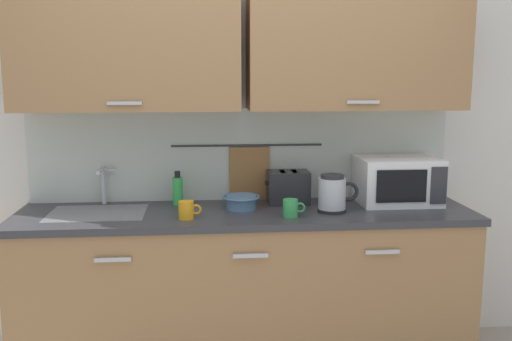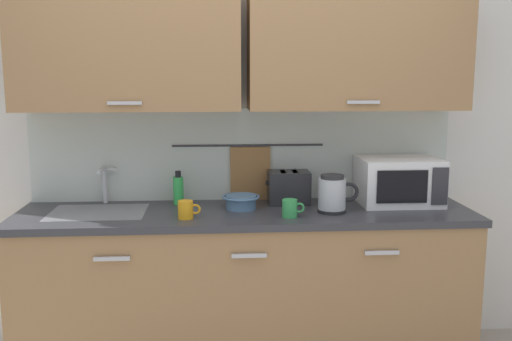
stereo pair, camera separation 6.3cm
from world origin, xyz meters
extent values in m
cube|color=#997047|center=(0.00, 0.30, 0.43)|extent=(2.50, 0.60, 0.86)
cube|color=#B7B7BC|center=(-0.69, -0.01, 0.74)|extent=(0.18, 0.02, 0.02)
cube|color=#B7B7BC|center=(0.00, -0.01, 0.74)|extent=(0.18, 0.02, 0.02)
cube|color=#B7B7BC|center=(0.69, -0.01, 0.74)|extent=(0.18, 0.02, 0.02)
cube|color=#333338|center=(0.00, 0.30, 0.88)|extent=(2.53, 0.63, 0.04)
cube|color=#9EA0A5|center=(-0.81, 0.32, 0.85)|extent=(0.52, 0.38, 0.09)
cube|color=silver|center=(0.00, 0.63, 1.25)|extent=(3.70, 0.06, 2.50)
cube|color=beige|center=(0.00, 0.59, 1.18)|extent=(2.50, 0.01, 0.55)
cube|color=#997047|center=(-0.64, 0.43, 1.80)|extent=(1.23, 0.33, 0.70)
cube|color=#B7B7BC|center=(-0.64, 0.26, 1.50)|extent=(0.18, 0.01, 0.02)
cube|color=#997047|center=(0.64, 0.43, 1.80)|extent=(1.23, 0.33, 0.70)
cube|color=#B7B7BC|center=(0.64, 0.26, 1.50)|extent=(0.18, 0.01, 0.02)
cylinder|color=#333338|center=(0.03, 0.58, 1.23)|extent=(0.90, 0.01, 0.01)
cube|color=olive|center=(0.04, 0.58, 1.05)|extent=(0.24, 0.02, 0.34)
cylinder|color=#B2B5BA|center=(-0.81, 0.55, 1.01)|extent=(0.03, 0.03, 0.22)
cylinder|color=#B2B5BA|center=(-0.81, 0.47, 1.11)|extent=(0.02, 0.16, 0.02)
cube|color=#B2B5BA|center=(-0.77, 0.55, 1.10)|extent=(0.07, 0.02, 0.01)
cube|color=white|center=(0.90, 0.41, 1.04)|extent=(0.46, 0.34, 0.27)
cube|color=black|center=(0.86, 0.24, 1.04)|extent=(0.29, 0.01, 0.18)
cube|color=#2D2D33|center=(1.08, 0.24, 1.04)|extent=(0.09, 0.01, 0.21)
cylinder|color=black|center=(0.47, 0.23, 0.91)|extent=(0.16, 0.16, 0.02)
cylinder|color=#B2B7BC|center=(0.47, 0.23, 1.00)|extent=(0.15, 0.15, 0.17)
cylinder|color=#262628|center=(0.47, 0.23, 1.10)|extent=(0.13, 0.13, 0.02)
torus|color=black|center=(0.56, 0.23, 1.01)|extent=(0.11, 0.02, 0.11)
cylinder|color=green|center=(-0.38, 0.49, 0.98)|extent=(0.06, 0.06, 0.16)
cylinder|color=black|center=(-0.38, 0.49, 1.08)|extent=(0.03, 0.03, 0.04)
cylinder|color=orange|center=(-0.32, 0.14, 0.95)|extent=(0.08, 0.08, 0.09)
torus|color=orange|center=(-0.27, 0.14, 0.95)|extent=(0.06, 0.01, 0.06)
cylinder|color=#4C7093|center=(-0.02, 0.34, 0.94)|extent=(0.17, 0.17, 0.07)
torus|color=#4C7093|center=(-0.02, 0.34, 0.97)|extent=(0.21, 0.21, 0.01)
cube|color=#232326|center=(0.26, 0.46, 1.00)|extent=(0.24, 0.17, 0.19)
cube|color=black|center=(0.23, 0.46, 1.08)|extent=(0.03, 0.12, 0.01)
cube|color=black|center=(0.30, 0.46, 1.08)|extent=(0.03, 0.12, 0.01)
cube|color=black|center=(0.13, 0.46, 1.02)|extent=(0.02, 0.02, 0.02)
cylinder|color=green|center=(0.22, 0.14, 0.95)|extent=(0.08, 0.08, 0.09)
torus|color=green|center=(0.28, 0.14, 0.95)|extent=(0.06, 0.01, 0.06)
camera|label=1|loc=(-0.22, -2.78, 1.65)|focal=39.99mm
camera|label=2|loc=(-0.16, -2.78, 1.65)|focal=39.99mm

